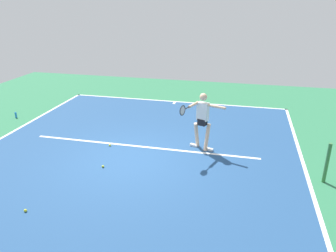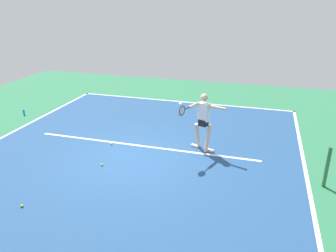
{
  "view_description": "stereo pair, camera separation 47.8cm",
  "coord_description": "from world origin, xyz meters",
  "px_view_note": "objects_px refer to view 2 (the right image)",
  "views": [
    {
      "loc": [
        -2.95,
        7.92,
        4.35
      ],
      "look_at": [
        -0.91,
        -0.63,
        0.9
      ],
      "focal_mm": 35.03,
      "sensor_mm": 36.0,
      "label": 1
    },
    {
      "loc": [
        -3.41,
        7.8,
        4.35
      ],
      "look_at": [
        -0.91,
        -0.63,
        0.9
      ],
      "focal_mm": 35.03,
      "sensor_mm": 36.0,
      "label": 2
    }
  ],
  "objects_px": {
    "net_post": "(327,167)",
    "tennis_ball_near_player": "(111,144)",
    "tennis_player": "(203,118)",
    "tennis_ball_centre_court": "(22,206)",
    "tennis_ball_far_corner": "(102,165)",
    "water_bottle": "(24,112)"
  },
  "relations": [
    {
      "from": "tennis_ball_centre_court",
      "to": "tennis_ball_far_corner",
      "type": "distance_m",
      "value": 2.39
    },
    {
      "from": "tennis_ball_near_player",
      "to": "tennis_ball_centre_court",
      "type": "bearing_deg",
      "value": 82.75
    },
    {
      "from": "net_post",
      "to": "tennis_player",
      "type": "relative_size",
      "value": 0.6
    },
    {
      "from": "net_post",
      "to": "water_bottle",
      "type": "xyz_separation_m",
      "value": [
        10.68,
        -2.36,
        -0.43
      ]
    },
    {
      "from": "tennis_ball_near_player",
      "to": "tennis_ball_far_corner",
      "type": "relative_size",
      "value": 1.0
    },
    {
      "from": "tennis_ball_far_corner",
      "to": "water_bottle",
      "type": "relative_size",
      "value": 0.3
    },
    {
      "from": "tennis_player",
      "to": "tennis_ball_centre_court",
      "type": "xyz_separation_m",
      "value": [
        3.27,
        4.07,
        -0.99
      ]
    },
    {
      "from": "net_post",
      "to": "tennis_ball_near_player",
      "type": "relative_size",
      "value": 16.21
    },
    {
      "from": "tennis_ball_near_player",
      "to": "water_bottle",
      "type": "height_order",
      "value": "water_bottle"
    },
    {
      "from": "net_post",
      "to": "tennis_player",
      "type": "bearing_deg",
      "value": -20.45
    },
    {
      "from": "net_post",
      "to": "tennis_ball_far_corner",
      "type": "height_order",
      "value": "net_post"
    },
    {
      "from": "tennis_ball_centre_court",
      "to": "tennis_ball_far_corner",
      "type": "relative_size",
      "value": 1.0
    },
    {
      "from": "tennis_player",
      "to": "tennis_ball_near_player",
      "type": "xyz_separation_m",
      "value": [
        2.81,
        0.48,
        -0.99
      ]
    },
    {
      "from": "tennis_ball_near_player",
      "to": "tennis_ball_centre_court",
      "type": "xyz_separation_m",
      "value": [
        0.46,
        3.59,
        0.0
      ]
    },
    {
      "from": "net_post",
      "to": "tennis_ball_far_corner",
      "type": "bearing_deg",
      "value": 5.88
    },
    {
      "from": "tennis_player",
      "to": "tennis_ball_near_player",
      "type": "distance_m",
      "value": 3.02
    },
    {
      "from": "tennis_player",
      "to": "tennis_ball_near_player",
      "type": "bearing_deg",
      "value": 29.31
    },
    {
      "from": "net_post",
      "to": "tennis_ball_near_player",
      "type": "xyz_separation_m",
      "value": [
        6.1,
        -0.75,
        -0.5
      ]
    },
    {
      "from": "net_post",
      "to": "water_bottle",
      "type": "distance_m",
      "value": 10.95
    },
    {
      "from": "net_post",
      "to": "tennis_ball_far_corner",
      "type": "xyz_separation_m",
      "value": [
        5.74,
        0.59,
        -0.5
      ]
    },
    {
      "from": "tennis_ball_near_player",
      "to": "tennis_ball_far_corner",
      "type": "xyz_separation_m",
      "value": [
        -0.36,
        1.34,
        0.0
      ]
    },
    {
      "from": "tennis_player",
      "to": "tennis_ball_far_corner",
      "type": "distance_m",
      "value": 3.21
    }
  ]
}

